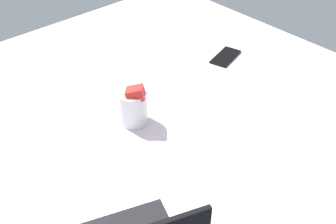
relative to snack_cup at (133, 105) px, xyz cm
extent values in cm
cube|color=silver|center=(5.10, -6.48, -14.98)|extent=(180.00, 140.00, 18.00)
cylinder|color=silver|center=(0.06, 0.04, -0.48)|extent=(9.00, 9.00, 11.00)
cube|color=#268C33|center=(-0.39, -1.01, -2.48)|extent=(7.50, 7.37, 4.73)
cube|color=yellow|center=(-0.69, -1.05, 0.13)|extent=(6.20, 6.70, 5.42)
cube|color=blue|center=(0.48, -0.24, 2.75)|extent=(7.05, 6.79, 4.50)
cube|color=red|center=(0.05, 1.69, 5.36)|extent=(7.06, 7.31, 5.17)
cube|color=black|center=(-49.92, -6.26, -5.58)|extent=(15.31, 10.31, 0.80)
camera|label=1|loc=(58.01, 80.34, 75.26)|focal=43.79mm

